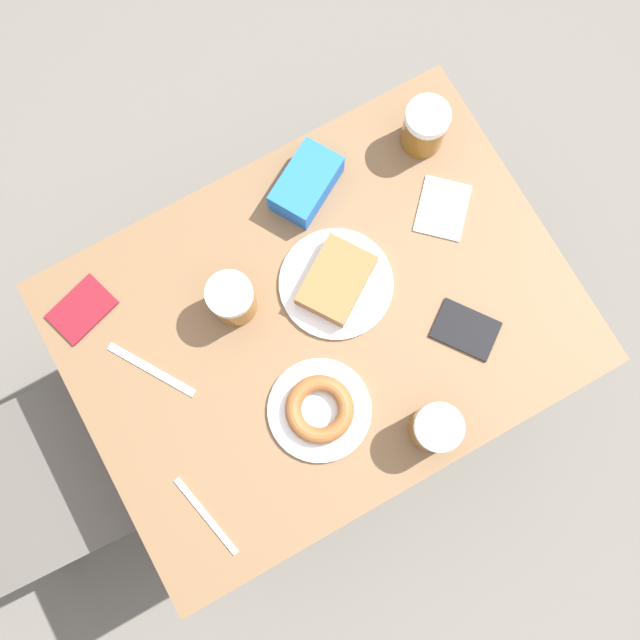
# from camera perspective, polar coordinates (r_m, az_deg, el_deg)

# --- Properties ---
(ground_plane) EXTENTS (8.00, 8.00, 0.00)m
(ground_plane) POSITION_cam_1_polar(r_m,az_deg,el_deg) (2.15, -0.00, -3.64)
(ground_plane) COLOR #666059
(table) EXTENTS (0.75, 1.02, 0.71)m
(table) POSITION_cam_1_polar(r_m,az_deg,el_deg) (1.51, -0.00, -0.58)
(table) COLOR brown
(table) RESTS_ON ground_plane
(plate_with_cake) EXTENTS (0.24, 0.24, 0.05)m
(plate_with_cake) POSITION_cam_1_polar(r_m,az_deg,el_deg) (1.45, 1.31, 3.07)
(plate_with_cake) COLOR silver
(plate_with_cake) RESTS_ON table
(plate_with_donut) EXTENTS (0.21, 0.21, 0.04)m
(plate_with_donut) POSITION_cam_1_polar(r_m,az_deg,el_deg) (1.41, -0.04, -7.18)
(plate_with_donut) COLOR silver
(plate_with_donut) RESTS_ON table
(beer_mug_left) EXTENTS (0.09, 0.09, 0.12)m
(beer_mug_left) POSITION_cam_1_polar(r_m,az_deg,el_deg) (1.41, -7.04, 1.66)
(beer_mug_left) COLOR #8C5619
(beer_mug_left) RESTS_ON table
(beer_mug_center) EXTENTS (0.09, 0.09, 0.12)m
(beer_mug_center) POSITION_cam_1_polar(r_m,az_deg,el_deg) (1.39, 9.19, -8.55)
(beer_mug_center) COLOR #8C5619
(beer_mug_center) RESTS_ON table
(beer_mug_right) EXTENTS (0.09, 0.09, 0.12)m
(beer_mug_right) POSITION_cam_1_polar(r_m,az_deg,el_deg) (1.54, 8.37, 15.01)
(beer_mug_right) COLOR #8C5619
(beer_mug_right) RESTS_ON table
(napkin_folded) EXTENTS (0.16, 0.16, 0.00)m
(napkin_folded) POSITION_cam_1_polar(r_m,az_deg,el_deg) (1.54, 9.77, 8.79)
(napkin_folded) COLOR white
(napkin_folded) RESTS_ON table
(fork) EXTENTS (0.18, 0.05, 0.00)m
(fork) POSITION_cam_1_polar(r_m,az_deg,el_deg) (1.45, -9.10, -15.21)
(fork) COLOR silver
(fork) RESTS_ON table
(knife) EXTENTS (0.18, 0.12, 0.00)m
(knife) POSITION_cam_1_polar(r_m,az_deg,el_deg) (1.48, -13.33, -3.88)
(knife) COLOR silver
(knife) RESTS_ON table
(passport_near_edge) EXTENTS (0.15, 0.15, 0.01)m
(passport_near_edge) POSITION_cam_1_polar(r_m,az_deg,el_deg) (1.48, 11.57, -0.76)
(passport_near_edge) COLOR black
(passport_near_edge) RESTS_ON table
(passport_far_edge) EXTENTS (0.12, 0.15, 0.01)m
(passport_far_edge) POSITION_cam_1_polar(r_m,az_deg,el_deg) (1.53, -18.51, 0.80)
(passport_far_edge) COLOR maroon
(passport_far_edge) RESTS_ON table
(blue_pouch) EXTENTS (0.16, 0.18, 0.07)m
(blue_pouch) POSITION_cam_1_polar(r_m,az_deg,el_deg) (1.50, -1.11, 10.84)
(blue_pouch) COLOR blue
(blue_pouch) RESTS_ON table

